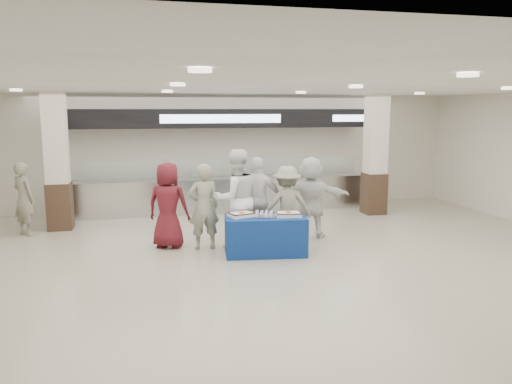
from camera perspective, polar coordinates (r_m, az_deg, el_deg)
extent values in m
plane|color=#BDB7A1|center=(8.75, 1.56, -9.17)|extent=(14.00, 14.00, 0.00)
cube|color=silver|center=(13.79, -4.07, -0.37)|extent=(8.00, 0.80, 0.90)
cube|color=silver|center=(13.72, -4.09, 1.56)|extent=(8.00, 0.85, 0.04)
cube|color=white|center=(13.38, -3.91, 2.79)|extent=(7.60, 0.02, 0.50)
cube|color=black|center=(13.59, -4.18, 8.38)|extent=(8.40, 0.70, 0.50)
cube|color=white|center=(13.24, -3.93, 8.36)|extent=(3.20, 0.03, 0.22)
cube|color=white|center=(14.34, 11.40, 8.28)|extent=(1.40, 0.03, 0.18)
cube|color=#352218|center=(12.58, -21.49, -1.50)|extent=(0.55, 0.55, 1.10)
cube|color=white|center=(12.39, -21.94, 5.78)|extent=(0.50, 0.50, 2.10)
cube|color=#352218|center=(13.85, 13.31, -0.15)|extent=(0.55, 0.55, 1.10)
cube|color=white|center=(13.68, 13.57, 6.48)|extent=(0.50, 0.50, 2.10)
cube|color=navy|center=(9.72, 1.08, -4.97)|extent=(1.63, 0.96, 0.75)
cube|color=white|center=(9.62, -1.68, -2.60)|extent=(0.54, 0.47, 0.07)
cube|color=#4D2F16|center=(9.61, -1.68, -2.32)|extent=(0.54, 0.47, 0.02)
cylinder|color=#AE181E|center=(9.62, -1.68, -2.36)|extent=(0.13, 0.13, 0.01)
cube|color=white|center=(9.66, 3.73, -2.57)|extent=(0.52, 0.43, 0.07)
cube|color=#4D2F16|center=(9.65, 3.74, -2.28)|extent=(0.52, 0.43, 0.02)
cylinder|color=#AE181E|center=(9.65, 3.73, -2.32)|extent=(0.12, 0.12, 0.01)
cube|color=#A7A7AC|center=(9.65, 0.90, -2.74)|extent=(0.54, 0.46, 0.02)
imported|color=maroon|center=(10.25, -10.01, -1.49)|extent=(1.01, 0.85, 1.75)
imported|color=gray|center=(10.03, -5.99, -1.69)|extent=(0.68, 0.49, 1.73)
imported|color=white|center=(10.10, -2.33, -0.77)|extent=(1.11, 0.95, 2.01)
imported|color=white|center=(10.50, 0.22, -0.91)|extent=(1.14, 0.71, 1.82)
imported|color=gray|center=(10.39, 3.53, -1.53)|extent=(1.07, 0.63, 1.64)
imported|color=white|center=(10.98, 6.28, -0.57)|extent=(1.74, 1.12, 1.79)
imported|color=gray|center=(12.26, -24.98, -0.69)|extent=(0.71, 0.70, 1.65)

